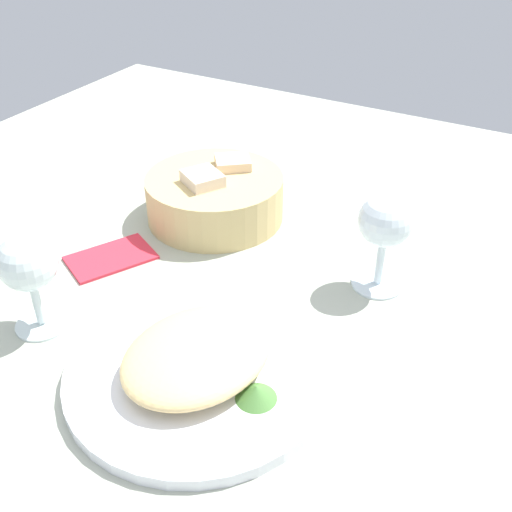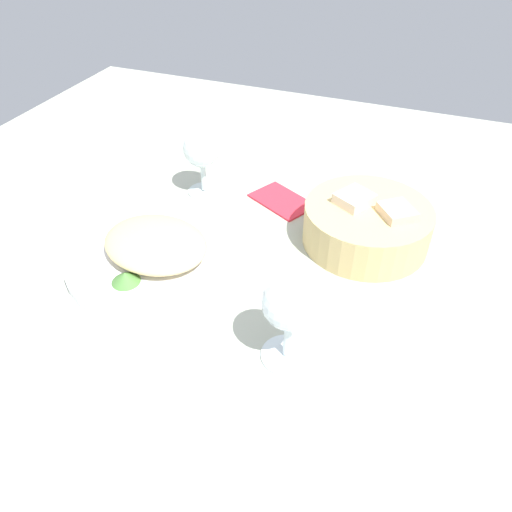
{
  "view_description": "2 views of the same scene",
  "coord_description": "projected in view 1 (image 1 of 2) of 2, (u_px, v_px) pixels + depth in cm",
  "views": [
    {
      "loc": [
        -49.93,
        -30.97,
        47.04
      ],
      "look_at": [
        5.76,
        0.26,
        3.85
      ],
      "focal_mm": 43.93,
      "sensor_mm": 36.0,
      "label": 1
    },
    {
      "loc": [
        23.23,
        -51.34,
        48.53
      ],
      "look_at": [
        3.92,
        -1.68,
        4.61
      ],
      "focal_mm": 34.38,
      "sensor_mm": 36.0,
      "label": 2
    }
  ],
  "objects": [
    {
      "name": "wine_glass_far",
      "position": [
        28.0,
        268.0,
        0.68
      ],
      "size": [
        6.53,
        6.53,
        12.11
      ],
      "color": "silver",
      "rests_on": "ground_plane"
    },
    {
      "name": "bread_basket",
      "position": [
        215.0,
        196.0,
        0.91
      ],
      "size": [
        19.83,
        19.83,
        8.26
      ],
      "color": "tan",
      "rests_on": "ground_plane"
    },
    {
      "name": "wine_glass_near",
      "position": [
        385.0,
        227.0,
        0.74
      ],
      "size": [
        6.57,
        6.57,
        12.66
      ],
      "color": "silver",
      "rests_on": "ground_plane"
    },
    {
      "name": "lettuce_garnish",
      "position": [
        256.0,
        392.0,
        0.61
      ],
      "size": [
        4.15,
        4.15,
        1.61
      ],
      "primitive_type": "cone",
      "color": "#4A8039",
      "rests_on": "plate"
    },
    {
      "name": "omelette",
      "position": [
        197.0,
        354.0,
        0.63
      ],
      "size": [
        19.16,
        16.72,
        3.61
      ],
      "primitive_type": "ellipsoid",
      "rotation": [
        0.0,
        0.0,
        -0.21
      ],
      "color": "#EDCA83",
      "rests_on": "plate"
    },
    {
      "name": "plate",
      "position": [
        198.0,
        372.0,
        0.65
      ],
      "size": [
        27.57,
        27.57,
        1.4
      ],
      "primitive_type": "cylinder",
      "color": "white",
      "rests_on": "ground_plane"
    },
    {
      "name": "ground_plane",
      "position": [
        235.0,
        313.0,
        0.76
      ],
      "size": [
        140.0,
        140.0,
        2.0
      ],
      "primitive_type": "cube",
      "color": "#A8AE9C"
    },
    {
      "name": "folded_napkin",
      "position": [
        111.0,
        256.0,
        0.83
      ],
      "size": [
        12.99,
        11.29,
        0.8
      ],
      "primitive_type": "cube",
      "rotation": [
        0.0,
        0.0,
        2.66
      ],
      "color": "red",
      "rests_on": "ground_plane"
    }
  ]
}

